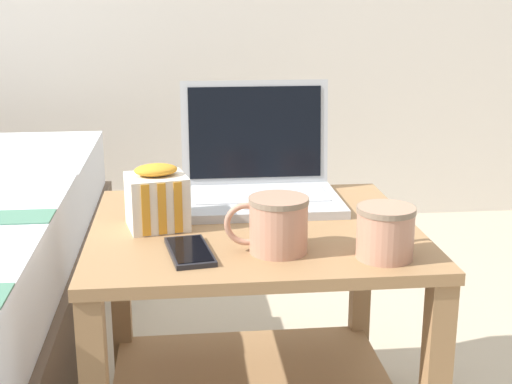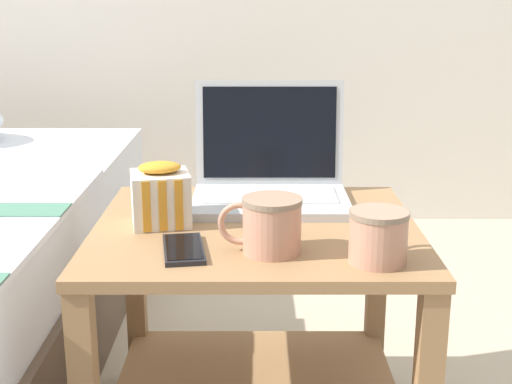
{
  "view_description": "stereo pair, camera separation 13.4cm",
  "coord_description": "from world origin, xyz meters",
  "px_view_note": "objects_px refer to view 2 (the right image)",
  "views": [
    {
      "loc": [
        -0.14,
        -1.33,
        0.94
      ],
      "look_at": [
        0.0,
        -0.04,
        0.58
      ],
      "focal_mm": 50.0,
      "sensor_mm": 36.0,
      "label": 1
    },
    {
      "loc": [
        -0.0,
        -1.34,
        0.94
      ],
      "look_at": [
        0.0,
        -0.04,
        0.58
      ],
      "focal_mm": 50.0,
      "sensor_mm": 36.0,
      "label": 2
    }
  ],
  "objects_px": {
    "mug_front_right": "(379,233)",
    "snack_bag": "(160,196)",
    "laptop": "(270,178)",
    "mug_front_left": "(270,222)",
    "cell_phone": "(184,249)"
  },
  "relations": [
    {
      "from": "snack_bag",
      "to": "mug_front_left",
      "type": "bearing_deg",
      "value": -37.12
    },
    {
      "from": "cell_phone",
      "to": "snack_bag",
      "type": "bearing_deg",
      "value": 110.59
    },
    {
      "from": "cell_phone",
      "to": "mug_front_right",
      "type": "bearing_deg",
      "value": -8.62
    },
    {
      "from": "mug_front_right",
      "to": "cell_phone",
      "type": "height_order",
      "value": "mug_front_right"
    },
    {
      "from": "laptop",
      "to": "cell_phone",
      "type": "bearing_deg",
      "value": -115.85
    },
    {
      "from": "laptop",
      "to": "mug_front_right",
      "type": "height_order",
      "value": "laptop"
    },
    {
      "from": "laptop",
      "to": "cell_phone",
      "type": "xyz_separation_m",
      "value": [
        -0.16,
        -0.33,
        -0.05
      ]
    },
    {
      "from": "mug_front_left",
      "to": "snack_bag",
      "type": "distance_m",
      "value": 0.27
    },
    {
      "from": "snack_bag",
      "to": "cell_phone",
      "type": "relative_size",
      "value": 0.82
    },
    {
      "from": "laptop",
      "to": "mug_front_left",
      "type": "bearing_deg",
      "value": -91.01
    },
    {
      "from": "mug_front_right",
      "to": "snack_bag",
      "type": "distance_m",
      "value": 0.45
    },
    {
      "from": "mug_front_right",
      "to": "snack_bag",
      "type": "relative_size",
      "value": 1.02
    },
    {
      "from": "laptop",
      "to": "mug_front_right",
      "type": "bearing_deg",
      "value": -65.08
    },
    {
      "from": "mug_front_right",
      "to": "cell_phone",
      "type": "distance_m",
      "value": 0.34
    },
    {
      "from": "mug_front_left",
      "to": "cell_phone",
      "type": "relative_size",
      "value": 0.94
    }
  ]
}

